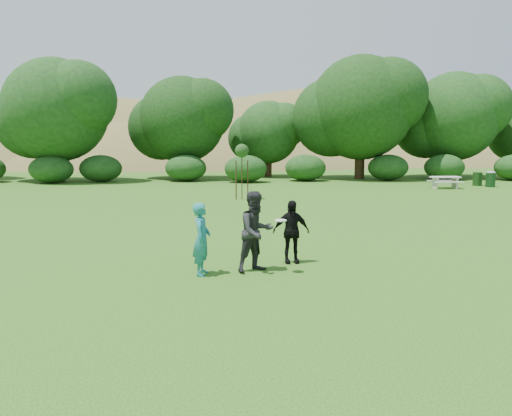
{
  "coord_description": "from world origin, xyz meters",
  "views": [
    {
      "loc": [
        -0.98,
        -11.0,
        2.99
      ],
      "look_at": [
        0.0,
        3.0,
        1.1
      ],
      "focal_mm": 35.0,
      "sensor_mm": 36.0,
      "label": 1
    }
  ],
  "objects_px": {
    "player_teal": "(202,239)",
    "player_grey": "(256,232)",
    "sapling": "(242,152)",
    "picnic_table": "(445,180)",
    "player_black": "(291,232)",
    "trash_can_near": "(477,179)",
    "trash_can_lidded": "(491,179)"
  },
  "relations": [
    {
      "from": "player_grey",
      "to": "trash_can_lidded",
      "type": "xyz_separation_m",
      "value": [
        16.83,
        20.22,
        -0.39
      ]
    },
    {
      "from": "player_teal",
      "to": "player_black",
      "type": "xyz_separation_m",
      "value": [
        2.15,
        0.97,
        -0.04
      ]
    },
    {
      "from": "player_black",
      "to": "trash_can_lidded",
      "type": "bearing_deg",
      "value": 46.53
    },
    {
      "from": "player_black",
      "to": "trash_can_lidded",
      "type": "xyz_separation_m",
      "value": [
        15.92,
        19.47,
        -0.24
      ]
    },
    {
      "from": "picnic_table",
      "to": "trash_can_near",
      "type": "bearing_deg",
      "value": 29.4
    },
    {
      "from": "trash_can_lidded",
      "to": "player_black",
      "type": "bearing_deg",
      "value": -129.26
    },
    {
      "from": "player_teal",
      "to": "player_grey",
      "type": "distance_m",
      "value": 1.26
    },
    {
      "from": "player_grey",
      "to": "trash_can_near",
      "type": "relative_size",
      "value": 2.06
    },
    {
      "from": "player_grey",
      "to": "picnic_table",
      "type": "height_order",
      "value": "player_grey"
    },
    {
      "from": "player_grey",
      "to": "trash_can_near",
      "type": "distance_m",
      "value": 26.86
    },
    {
      "from": "player_black",
      "to": "player_grey",
      "type": "bearing_deg",
      "value": -144.92
    },
    {
      "from": "picnic_table",
      "to": "player_black",
      "type": "bearing_deg",
      "value": -123.72
    },
    {
      "from": "player_grey",
      "to": "picnic_table",
      "type": "bearing_deg",
      "value": 25.14
    },
    {
      "from": "player_grey",
      "to": "sapling",
      "type": "bearing_deg",
      "value": 58.59
    },
    {
      "from": "trash_can_near",
      "to": "picnic_table",
      "type": "bearing_deg",
      "value": -150.6
    },
    {
      "from": "player_teal",
      "to": "player_black",
      "type": "relative_size",
      "value": 1.05
    },
    {
      "from": "sapling",
      "to": "trash_can_lidded",
      "type": "bearing_deg",
      "value": 19.54
    },
    {
      "from": "player_grey",
      "to": "picnic_table",
      "type": "xyz_separation_m",
      "value": [
        13.44,
        19.51,
        -0.41
      ]
    },
    {
      "from": "player_black",
      "to": "picnic_table",
      "type": "relative_size",
      "value": 0.87
    },
    {
      "from": "player_teal",
      "to": "picnic_table",
      "type": "bearing_deg",
      "value": -28.45
    },
    {
      "from": "player_black",
      "to": "player_teal",
      "type": "bearing_deg",
      "value": -160.02
    },
    {
      "from": "player_teal",
      "to": "sapling",
      "type": "distance_m",
      "value": 14.73
    },
    {
      "from": "player_black",
      "to": "trash_can_near",
      "type": "bearing_deg",
      "value": 48.56
    },
    {
      "from": "picnic_table",
      "to": "trash_can_lidded",
      "type": "bearing_deg",
      "value": 11.87
    },
    {
      "from": "player_teal",
      "to": "trash_can_near",
      "type": "xyz_separation_m",
      "value": [
        17.71,
        21.43,
        -0.36
      ]
    },
    {
      "from": "player_teal",
      "to": "player_black",
      "type": "distance_m",
      "value": 2.36
    },
    {
      "from": "sapling",
      "to": "picnic_table",
      "type": "bearing_deg",
      "value": 21.41
    },
    {
      "from": "player_grey",
      "to": "player_black",
      "type": "height_order",
      "value": "player_grey"
    },
    {
      "from": "player_black",
      "to": "trash_can_near",
      "type": "height_order",
      "value": "player_black"
    },
    {
      "from": "trash_can_near",
      "to": "picnic_table",
      "type": "relative_size",
      "value": 0.5
    },
    {
      "from": "player_teal",
      "to": "sapling",
      "type": "relative_size",
      "value": 0.57
    },
    {
      "from": "picnic_table",
      "to": "trash_can_lidded",
      "type": "height_order",
      "value": "trash_can_lidded"
    }
  ]
}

